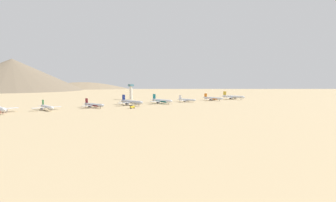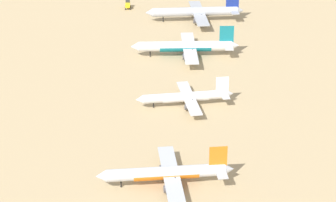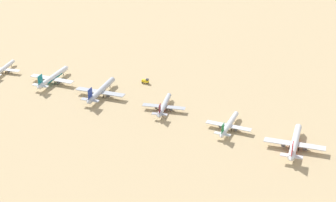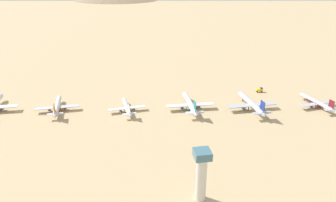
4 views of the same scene
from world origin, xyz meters
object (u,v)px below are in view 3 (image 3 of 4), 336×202
at_px(parked_jet_1, 295,142).
at_px(parked_jet_4, 101,90).
at_px(parked_jet_2, 229,124).
at_px(parked_jet_3, 164,105).
at_px(parked_jet_6, 4,68).
at_px(service_truck, 146,81).
at_px(parked_jet_5, 53,78).

relative_size(parked_jet_1, parked_jet_4, 1.00).
bearing_deg(parked_jet_1, parked_jet_2, 78.49).
relative_size(parked_jet_2, parked_jet_4, 0.81).
bearing_deg(parked_jet_2, parked_jet_3, 77.46).
height_order(parked_jet_1, parked_jet_4, parked_jet_4).
xyz_separation_m(parked_jet_4, parked_jet_6, (11.96, 91.27, -1.20)).
xyz_separation_m(parked_jet_1, parked_jet_3, (19.73, 92.38, -0.83)).
distance_m(parked_jet_1, parked_jet_6, 236.88).
bearing_deg(service_truck, parked_jet_1, -114.65).
bearing_deg(service_truck, parked_jet_5, 109.54).
xyz_separation_m(parked_jet_5, service_truck, (23.52, -66.29, -2.14)).
bearing_deg(parked_jet_5, parked_jet_3, -97.43).
xyz_separation_m(parked_jet_1, parked_jet_4, (23.94, 142.87, 0.08)).
height_order(parked_jet_4, parked_jet_6, parked_jet_4).
bearing_deg(parked_jet_6, parked_jet_5, -94.61).
xyz_separation_m(parked_jet_3, parked_jet_6, (16.17, 141.76, -0.29)).
bearing_deg(parked_jet_4, parked_jet_1, -99.51).
relative_size(parked_jet_4, service_truck, 8.75).
bearing_deg(parked_jet_3, service_truck, 38.84).
relative_size(parked_jet_1, parked_jet_3, 1.24).
bearing_deg(parked_jet_4, parked_jet_5, 79.60).
bearing_deg(service_truck, parked_jet_2, -121.03).
distance_m(parked_jet_1, parked_jet_5, 190.35).
distance_m(parked_jet_3, parked_jet_4, 50.67).
distance_m(parked_jet_2, service_truck, 90.81).
bearing_deg(parked_jet_5, parked_jet_1, -99.72).
relative_size(parked_jet_5, parked_jet_6, 1.29).
bearing_deg(parked_jet_2, service_truck, 58.97).
xyz_separation_m(parked_jet_1, parked_jet_2, (8.86, 43.52, -0.78)).
height_order(parked_jet_1, parked_jet_6, parked_jet_1).
relative_size(parked_jet_1, parked_jet_5, 1.04).
height_order(parked_jet_2, parked_jet_6, parked_jet_2).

